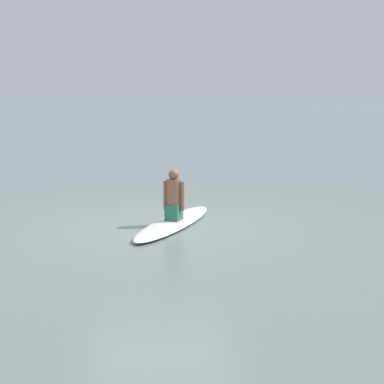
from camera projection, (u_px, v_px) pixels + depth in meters
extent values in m
plane|color=slate|center=(161.00, 228.00, 10.73)|extent=(400.00, 400.00, 0.00)
ellipsoid|color=white|center=(174.00, 222.00, 10.92)|extent=(3.13, 1.84, 0.10)
cube|color=#26664C|center=(174.00, 212.00, 10.88)|extent=(0.37, 0.34, 0.28)
cylinder|color=brown|center=(174.00, 192.00, 10.82)|extent=(0.34, 0.34, 0.46)
sphere|color=brown|center=(174.00, 174.00, 10.77)|extent=(0.19, 0.19, 0.19)
cylinder|color=brown|center=(182.00, 196.00, 10.78)|extent=(0.10, 0.10, 0.51)
cylinder|color=brown|center=(166.00, 195.00, 10.89)|extent=(0.10, 0.10, 0.51)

